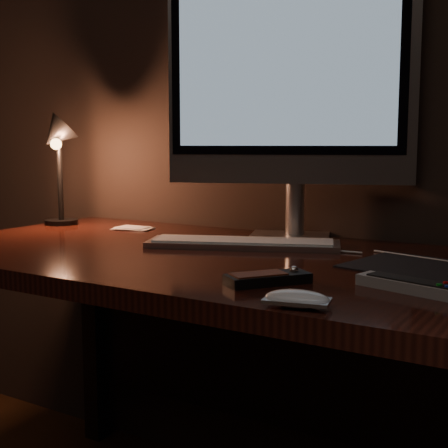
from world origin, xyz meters
The scene contains 10 objects.
desk centered at (0.00, 1.93, 0.62)m, with size 1.60×0.75×0.75m.
monitor centered at (-0.02, 2.13, 1.14)m, with size 0.60×0.25×0.65m.
keyboard centered at (-0.06, 1.97, 0.76)m, with size 0.46×0.13×0.02m, color silver.
mousepad centered at (0.38, 1.92, 0.75)m, with size 0.28×0.23×0.00m, color black.
mouse centered at (0.29, 1.52, 0.76)m, with size 0.10×0.05×0.02m, color white.
media_remote centered at (0.18, 1.64, 0.76)m, with size 0.13×0.15×0.03m.
tv_remote centered at (0.41, 1.71, 0.76)m, with size 0.19×0.09×0.02m.
papers centered at (-0.48, 2.07, 0.75)m, with size 0.11×0.07×0.01m, color white.
desk_lamp centered at (-0.72, 2.01, 0.98)m, with size 0.17×0.18×0.34m.
cable centered at (0.22, 2.00, 0.75)m, with size 0.00×0.00×0.53m, color white.
Camera 1 is at (0.67, 0.68, 1.00)m, focal length 50.00 mm.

